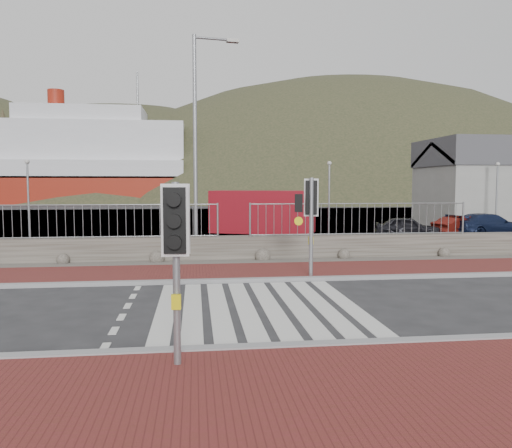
{
  "coord_description": "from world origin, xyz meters",
  "views": [
    {
      "loc": [
        -1.42,
        -11.19,
        2.82
      ],
      "look_at": [
        0.32,
        3.0,
        1.69
      ],
      "focal_mm": 35.0,
      "sensor_mm": 36.0,
      "label": 1
    }
  ],
  "objects": [
    {
      "name": "car_c",
      "position": [
        14.25,
        13.87,
        0.64
      ],
      "size": [
        4.68,
        2.64,
        1.28
      ],
      "primitive_type": "imported",
      "rotation": [
        0.0,
        0.0,
        1.77
      ],
      "color": "#121C3A",
      "rests_on": "ground"
    },
    {
      "name": "stone_wall",
      "position": [
        0.0,
        7.3,
        0.45
      ],
      "size": [
        40.0,
        0.6,
        0.9
      ],
      "primitive_type": "cube",
      "color": "#4B463E",
      "rests_on": "ground"
    },
    {
      "name": "water",
      "position": [
        0.0,
        62.9,
        0.0
      ],
      "size": [
        220.0,
        50.0,
        0.05
      ],
      "primitive_type": "cube",
      "color": "#3F4C54",
      "rests_on": "ground"
    },
    {
      "name": "streetlight",
      "position": [
        -1.25,
        8.12,
        4.75
      ],
      "size": [
        1.78,
        0.45,
        8.43
      ],
      "rotation": [
        0.0,
        0.0,
        0.15
      ],
      "color": "gray",
      "rests_on": "ground"
    },
    {
      "name": "sidewalk_near",
      "position": [
        0.0,
        -5.0,
        0.04
      ],
      "size": [
        40.0,
        4.0,
        0.08
      ],
      "primitive_type": "cube",
      "color": "maroon",
      "rests_on": "ground"
    },
    {
      "name": "ferry",
      "position": [
        -24.65,
        67.9,
        5.36
      ],
      "size": [
        50.0,
        16.0,
        20.0
      ],
      "color": "maroon",
      "rests_on": "ground"
    },
    {
      "name": "shipping_container",
      "position": [
        2.55,
        17.9,
        1.23
      ],
      "size": [
        6.41,
        4.46,
        2.47
      ],
      "primitive_type": "cube",
      "rotation": [
        0.0,
        0.0,
        -0.37
      ],
      "color": "maroon",
      "rests_on": "ground"
    },
    {
      "name": "zebra_crossing",
      "position": [
        -0.0,
        0.0,
        0.01
      ],
      "size": [
        4.62,
        5.6,
        0.01
      ],
      "color": "silver",
      "rests_on": "ground"
    },
    {
      "name": "traffic_signal_near",
      "position": [
        -1.71,
        -3.65,
        2.06
      ],
      "size": [
        0.42,
        0.26,
        2.86
      ],
      "rotation": [
        0.0,
        0.0,
        -0.04
      ],
      "color": "gray",
      "rests_on": "ground"
    },
    {
      "name": "sidewalk_far",
      "position": [
        0.0,
        4.5,
        0.04
      ],
      "size": [
        40.0,
        3.0,
        0.08
      ],
      "primitive_type": "cube",
      "color": "maroon",
      "rests_on": "ground"
    },
    {
      "name": "traffic_signal_far",
      "position": [
        1.99,
        3.39,
        2.19
      ],
      "size": [
        0.74,
        0.35,
        3.03
      ],
      "rotation": [
        0.0,
        0.0,
        2.95
      ],
      "color": "gray",
      "rests_on": "ground"
    },
    {
      "name": "gravel_strip",
      "position": [
        0.0,
        6.5,
        0.03
      ],
      "size": [
        40.0,
        1.5,
        0.06
      ],
      "primitive_type": "cube",
      "color": "#59544C",
      "rests_on": "ground"
    },
    {
      "name": "kerb_near",
      "position": [
        0.0,
        -3.0,
        0.05
      ],
      "size": [
        40.0,
        0.25,
        0.12
      ],
      "primitive_type": "cube",
      "color": "gray",
      "rests_on": "ground"
    },
    {
      "name": "car_b",
      "position": [
        12.91,
        13.99,
        0.57
      ],
      "size": [
        3.68,
        2.13,
        1.15
      ],
      "primitive_type": "imported",
      "rotation": [
        0.0,
        0.0,
        1.85
      ],
      "color": "#58110C",
      "rests_on": "ground"
    },
    {
      "name": "quay",
      "position": [
        0.0,
        27.9,
        0.0
      ],
      "size": [
        120.0,
        40.0,
        0.5
      ],
      "primitive_type": "cube",
      "color": "#4C4C4F",
      "rests_on": "ground"
    },
    {
      "name": "railing",
      "position": [
        0.0,
        7.15,
        1.82
      ],
      "size": [
        18.07,
        0.07,
        1.22
      ],
      "color": "gray",
      "rests_on": "stone_wall"
    },
    {
      "name": "hills_backdrop",
      "position": [
        6.74,
        87.9,
        -23.05
      ],
      "size": [
        254.0,
        90.0,
        100.0
      ],
      "color": "#29301D",
      "rests_on": "ground"
    },
    {
      "name": "ground",
      "position": [
        0.0,
        0.0,
        0.0
      ],
      "size": [
        220.0,
        220.0,
        0.0
      ],
      "primitive_type": "plane",
      "color": "#28282B",
      "rests_on": "ground"
    },
    {
      "name": "kerb_far",
      "position": [
        0.0,
        3.0,
        0.05
      ],
      "size": [
        40.0,
        0.25,
        0.12
      ],
      "primitive_type": "cube",
      "color": "gray",
      "rests_on": "ground"
    },
    {
      "name": "car_a",
      "position": [
        9.67,
        13.76,
        0.57
      ],
      "size": [
        3.61,
        2.32,
        1.14
      ],
      "primitive_type": "imported",
      "rotation": [
        0.0,
        0.0,
        1.26
      ],
      "color": "black",
      "rests_on": "ground"
    }
  ]
}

